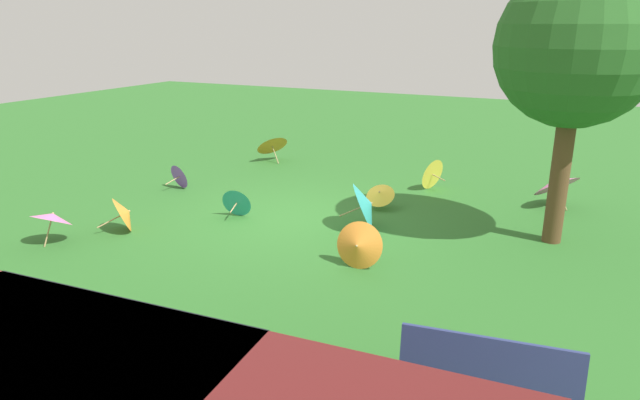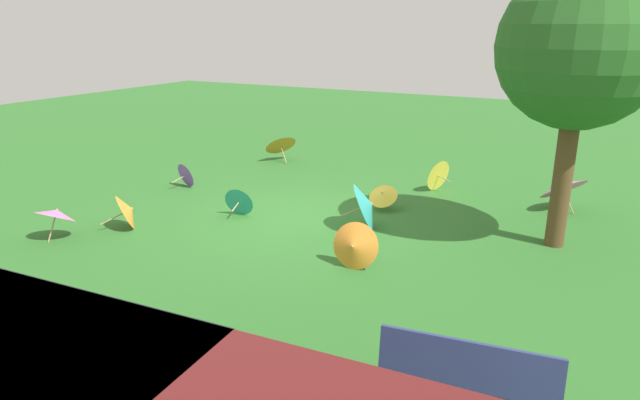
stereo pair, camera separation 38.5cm
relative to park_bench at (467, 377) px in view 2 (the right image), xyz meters
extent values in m
plane|color=#2D6B28|center=(4.29, -4.14, -0.47)|extent=(40.00, 40.00, 0.00)
cylinder|color=black|center=(3.25, 1.88, -0.09)|extent=(0.77, 0.27, 0.76)
cube|color=navy|center=(0.01, -0.07, -0.02)|extent=(1.64, 0.65, 0.05)
cube|color=navy|center=(-0.02, 0.13, 0.21)|extent=(1.60, 0.32, 0.45)
cube|color=black|center=(0.64, 0.01, -0.24)|extent=(0.13, 0.41, 0.45)
cylinder|color=brown|center=(-0.24, -5.05, 0.77)|extent=(0.31, 0.31, 2.47)
sphere|color=#286023|center=(-0.24, -5.05, 2.77)|extent=(2.53, 2.53, 2.53)
cylinder|color=tan|center=(2.27, -7.18, -0.16)|extent=(0.33, 0.16, 0.10)
cone|color=yellow|center=(2.47, -7.27, -0.11)|extent=(0.51, 0.75, 0.71)
sphere|color=tan|center=(2.52, -7.29, -0.10)|extent=(0.05, 0.05, 0.04)
cylinder|color=tan|center=(6.87, -7.90, -0.25)|extent=(0.32, 0.23, 0.43)
cone|color=orange|center=(7.07, -8.03, 0.02)|extent=(1.09, 1.11, 0.67)
sphere|color=tan|center=(7.11, -8.06, 0.08)|extent=(0.06, 0.06, 0.05)
cylinder|color=tan|center=(6.87, -2.05, -0.25)|extent=(0.31, 0.35, 0.20)
cone|color=orange|center=(6.69, -2.27, -0.13)|extent=(0.77, 0.74, 0.68)
sphere|color=tan|center=(6.64, -2.32, -0.10)|extent=(0.06, 0.06, 0.05)
cylinder|color=tan|center=(2.36, -2.87, -0.18)|extent=(0.05, 0.44, 0.15)
cone|color=orange|center=(2.34, -2.58, -0.09)|extent=(0.75, 0.39, 0.74)
sphere|color=tan|center=(2.33, -2.51, -0.07)|extent=(0.04, 0.05, 0.04)
cylinder|color=tan|center=(7.37, -1.18, -0.26)|extent=(0.03, 0.23, 0.41)
cone|color=pink|center=(7.38, -1.31, -0.01)|extent=(0.69, 0.68, 0.42)
sphere|color=tan|center=(7.38, -1.34, 0.05)|extent=(0.04, 0.05, 0.05)
cylinder|color=tan|center=(7.64, -4.65, -0.25)|extent=(0.13, 0.37, 0.13)
cone|color=purple|center=(7.58, -4.87, -0.18)|extent=(0.61, 0.39, 0.57)
sphere|color=tan|center=(7.57, -4.91, -0.17)|extent=(0.05, 0.05, 0.04)
cylinder|color=tan|center=(-0.28, -7.00, -0.25)|extent=(0.28, 0.19, 0.44)
cone|color=pink|center=(-0.12, -7.11, 0.03)|extent=(1.22, 1.24, 0.66)
sphere|color=tan|center=(-0.08, -7.13, 0.09)|extent=(0.06, 0.06, 0.05)
cylinder|color=tan|center=(3.00, -5.51, -0.32)|extent=(0.02, 0.21, 0.29)
cone|color=yellow|center=(3.00, -5.38, -0.14)|extent=(0.58, 0.54, 0.43)
sphere|color=tan|center=(3.00, -5.35, -0.09)|extent=(0.04, 0.05, 0.05)
cylinder|color=tan|center=(3.11, -4.15, -0.15)|extent=(0.40, 0.19, 0.21)
cone|color=teal|center=(2.85, -4.27, -0.02)|extent=(0.84, 1.03, 0.89)
sphere|color=tan|center=(2.77, -4.30, 0.02)|extent=(0.06, 0.05, 0.05)
cylinder|color=tan|center=(5.30, -3.60, -0.23)|extent=(0.07, 0.30, 0.12)
cone|color=teal|center=(5.33, -3.81, -0.17)|extent=(0.63, 0.39, 0.60)
sphere|color=tan|center=(5.34, -3.86, -0.15)|extent=(0.04, 0.05, 0.05)
camera|label=1|loc=(-0.51, 4.66, 3.10)|focal=31.13mm
camera|label=2|loc=(-0.86, 4.48, 3.10)|focal=31.13mm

